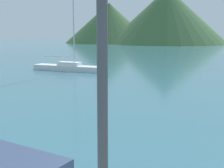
# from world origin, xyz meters

# --- Properties ---
(streetlamp) EXTENTS (0.33, 0.33, 6.22)m
(streetlamp) POSITION_xyz_m (5.55, 0.46, 4.42)
(streetlamp) COLOR #4C4C51
(streetlamp) RESTS_ON dock
(sailboat_middle) EXTENTS (8.30, 1.93, 10.86)m
(sailboat_middle) POSITION_xyz_m (-8.82, 27.11, 0.43)
(sailboat_middle) COLOR white
(sailboat_middle) RESTS_ON ground_plane
(hill_west) EXTENTS (30.70, 30.70, 13.65)m
(hill_west) POSITION_xyz_m (-31.61, 101.00, 6.82)
(hill_west) COLOR #3D6038
(hill_west) RESTS_ON ground_plane
(hill_central) EXTENTS (39.06, 39.06, 17.92)m
(hill_central) POSITION_xyz_m (-11.69, 101.37, 8.96)
(hill_central) COLOR #3D6038
(hill_central) RESTS_ON ground_plane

